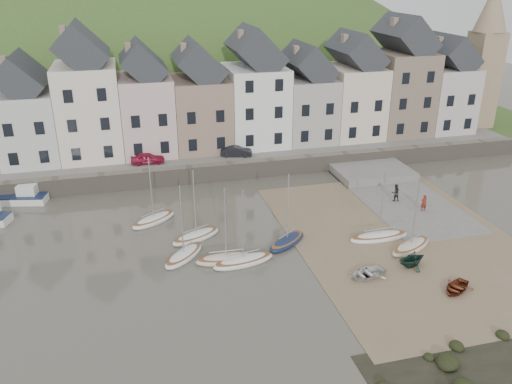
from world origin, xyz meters
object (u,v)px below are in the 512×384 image
object	(u,v)px
person_dark	(395,193)
car_right	(236,151)
rowboat_green	(412,259)
rowboat_red	(456,288)
car_left	(148,158)
rowboat_white	(367,273)
sailboat_0	(154,220)
person_red	(424,203)

from	to	relation	value
person_dark	car_right	distance (m)	17.85
rowboat_green	rowboat_red	world-z (taller)	rowboat_green
car_left	person_dark	bearing A→B (deg)	-117.23
car_left	rowboat_white	bearing A→B (deg)	-148.15
rowboat_green	person_dark	xyz separation A→B (m)	(4.58, 11.09, 0.29)
sailboat_0	car_right	world-z (taller)	sailboat_0
sailboat_0	person_dark	xyz separation A→B (m)	(22.76, -1.35, 0.71)
sailboat_0	person_red	world-z (taller)	sailboat_0
person_red	car_left	xyz separation A→B (m)	(-23.86, 15.08, 1.29)
rowboat_white	person_red	size ratio (longest dim) A/B	1.83
sailboat_0	car_left	world-z (taller)	sailboat_0
rowboat_red	person_dark	size ratio (longest dim) A/B	1.52
rowboat_white	person_dark	size ratio (longest dim) A/B	1.68
sailboat_0	rowboat_green	world-z (taller)	sailboat_0
rowboat_white	rowboat_red	bearing A→B (deg)	47.25
sailboat_0	person_dark	world-z (taller)	sailboat_0
rowboat_white	rowboat_green	world-z (taller)	rowboat_green
sailboat_0	car_right	distance (m)	14.99
rowboat_green	person_red	bearing A→B (deg)	129.89
rowboat_white	car_left	distance (m)	27.80
rowboat_white	person_dark	distance (m)	14.39
rowboat_green	car_left	xyz separation A→B (m)	(-17.85, 23.47, 1.51)
rowboat_green	person_red	distance (m)	10.32
sailboat_0	rowboat_white	size ratio (longest dim) A/B	2.20
person_dark	car_right	world-z (taller)	car_right
rowboat_white	person_red	bearing A→B (deg)	120.94
rowboat_red	car_left	distance (m)	33.31
car_right	sailboat_0	bearing A→B (deg)	152.35
person_dark	car_left	world-z (taller)	car_left
rowboat_green	rowboat_white	bearing A→B (deg)	-97.02
rowboat_white	sailboat_0	bearing A→B (deg)	-143.18
rowboat_white	car_left	world-z (taller)	car_left
car_left	rowboat_green	bearing A→B (deg)	-141.07
car_left	rowboat_red	bearing A→B (deg)	-143.20
rowboat_white	person_dark	xyz separation A→B (m)	(8.48, 11.60, 0.62)
person_dark	car_right	bearing A→B (deg)	-41.42
person_dark	car_left	xyz separation A→B (m)	(-22.43, 12.38, 1.22)
rowboat_white	person_red	xyz separation A→B (m)	(9.92, 8.90, 0.55)
sailboat_0	rowboat_red	bearing A→B (deg)	-39.70
rowboat_green	person_red	world-z (taller)	person_red
sailboat_0	rowboat_white	distance (m)	19.27
sailboat_0	car_left	bearing A→B (deg)	88.27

